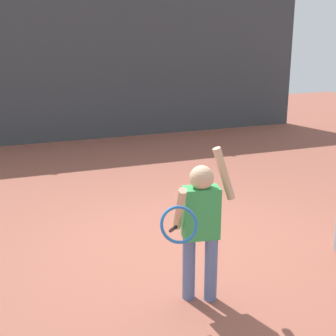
# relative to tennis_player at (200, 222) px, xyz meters

# --- Properties ---
(ground_plane) EXTENTS (20.00, 20.00, 0.00)m
(ground_plane) POSITION_rel_tennis_player_xyz_m (0.32, 1.15, -0.73)
(ground_plane) COLOR brown
(back_fence_windscreen) EXTENTS (10.01, 0.08, 3.22)m
(back_fence_windscreen) POSITION_rel_tennis_player_xyz_m (0.32, 6.57, 0.88)
(back_fence_windscreen) COLOR #383D42
(back_fence_windscreen) RESTS_ON ground
(fence_post_2) EXTENTS (0.09, 0.09, 3.37)m
(fence_post_2) POSITION_rel_tennis_player_xyz_m (1.94, 6.63, 0.96)
(fence_post_2) COLOR slate
(fence_post_2) RESTS_ON ground
(fence_post_3) EXTENTS (0.09, 0.09, 3.37)m
(fence_post_3) POSITION_rel_tennis_player_xyz_m (5.18, 6.63, 0.96)
(fence_post_3) COLOR slate
(fence_post_3) RESTS_ON ground
(tennis_player) EXTENTS (0.79, 0.57, 1.35)m
(tennis_player) POSITION_rel_tennis_player_xyz_m (0.00, 0.00, 0.00)
(tennis_player) COLOR slate
(tennis_player) RESTS_ON ground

